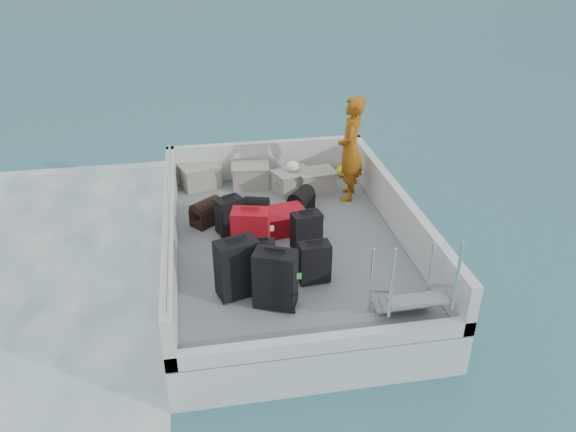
% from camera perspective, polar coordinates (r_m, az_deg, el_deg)
% --- Properties ---
extents(ground, '(160.00, 160.00, 0.00)m').
position_cam_1_polar(ground, '(8.89, 0.04, -6.05)').
color(ground, '#1A4D5E').
rests_on(ground, ground).
extents(ferry_hull, '(3.60, 5.00, 0.60)m').
position_cam_1_polar(ferry_hull, '(8.72, 0.04, -4.43)').
color(ferry_hull, silver).
rests_on(ferry_hull, ground).
extents(deck, '(3.30, 4.70, 0.02)m').
position_cam_1_polar(deck, '(8.55, 0.04, -2.69)').
color(deck, gray).
rests_on(deck, ferry_hull).
extents(deck_fittings, '(3.60, 5.00, 0.90)m').
position_cam_1_polar(deck_fittings, '(8.15, 2.83, -1.32)').
color(deck_fittings, silver).
rests_on(deck_fittings, deck).
extents(suitcase_0, '(0.60, 0.45, 0.81)m').
position_cam_1_polar(suitcase_0, '(7.24, -5.19, -5.33)').
color(suitcase_0, black).
rests_on(suitcase_0, deck).
extents(suitcase_2, '(0.47, 0.40, 0.58)m').
position_cam_1_polar(suitcase_2, '(8.71, -5.97, 0.05)').
color(suitcase_2, black).
rests_on(suitcase_2, deck).
extents(suitcase_3, '(0.60, 0.48, 0.79)m').
position_cam_1_polar(suitcase_3, '(7.02, -1.30, -6.48)').
color(suitcase_3, black).
rests_on(suitcase_3, deck).
extents(suitcase_4, '(0.41, 0.26, 0.58)m').
position_cam_1_polar(suitcase_4, '(7.59, -2.76, -4.51)').
color(suitcase_4, black).
rests_on(suitcase_4, deck).
extents(suitcase_5, '(0.59, 0.43, 0.73)m').
position_cam_1_polar(suitcase_5, '(8.07, -3.80, -1.76)').
color(suitcase_5, '#A50C17').
rests_on(suitcase_5, deck).
extents(suitcase_6, '(0.43, 0.27, 0.58)m').
position_cam_1_polar(suitcase_6, '(7.54, 2.68, -4.76)').
color(suitcase_6, black).
rests_on(suitcase_6, deck).
extents(suitcase_7, '(0.47, 0.32, 0.60)m').
position_cam_1_polar(suitcase_7, '(8.22, 1.89, -1.60)').
color(suitcase_7, black).
rests_on(suitcase_7, deck).
extents(suitcase_8, '(0.92, 0.69, 0.33)m').
position_cam_1_polar(suitcase_8, '(8.77, -0.89, -0.52)').
color(suitcase_8, '#A50C17').
rests_on(suitcase_8, deck).
extents(duffel_0, '(0.57, 0.54, 0.32)m').
position_cam_1_polar(duffel_0, '(9.07, -8.26, 0.16)').
color(duffel_0, black).
rests_on(duffel_0, deck).
extents(duffel_1, '(0.46, 0.39, 0.32)m').
position_cam_1_polar(duffel_1, '(9.06, -3.19, 0.42)').
color(duffel_1, black).
rests_on(duffel_1, deck).
extents(duffel_2, '(0.52, 0.55, 0.32)m').
position_cam_1_polar(duffel_2, '(9.32, 1.34, 1.30)').
color(duffel_2, black).
rests_on(duffel_2, deck).
extents(crate_0, '(0.75, 0.62, 0.39)m').
position_cam_1_polar(crate_0, '(10.31, -8.88, 3.96)').
color(crate_0, gray).
rests_on(crate_0, deck).
extents(crate_1, '(0.67, 0.49, 0.39)m').
position_cam_1_polar(crate_1, '(10.23, -3.84, 4.04)').
color(crate_1, gray).
rests_on(crate_1, deck).
extents(crate_2, '(0.73, 0.62, 0.38)m').
position_cam_1_polar(crate_2, '(10.00, 0.49, 3.47)').
color(crate_2, gray).
rests_on(crate_2, deck).
extents(crate_3, '(0.66, 0.50, 0.37)m').
position_cam_1_polar(crate_3, '(10.03, 2.86, 3.49)').
color(crate_3, gray).
rests_on(crate_3, deck).
extents(yellow_bag, '(0.28, 0.26, 0.22)m').
position_cam_1_polar(yellow_bag, '(10.70, 5.68, 4.61)').
color(yellow_bag, yellow).
rests_on(yellow_bag, deck).
extents(white_bag, '(0.24, 0.24, 0.18)m').
position_cam_1_polar(white_bag, '(9.88, 0.49, 4.92)').
color(white_bag, white).
rests_on(white_bag, crate_2).
extents(passenger, '(0.63, 0.77, 1.80)m').
position_cam_1_polar(passenger, '(9.59, 6.37, 6.78)').
color(passenger, orange).
rests_on(passenger, deck).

